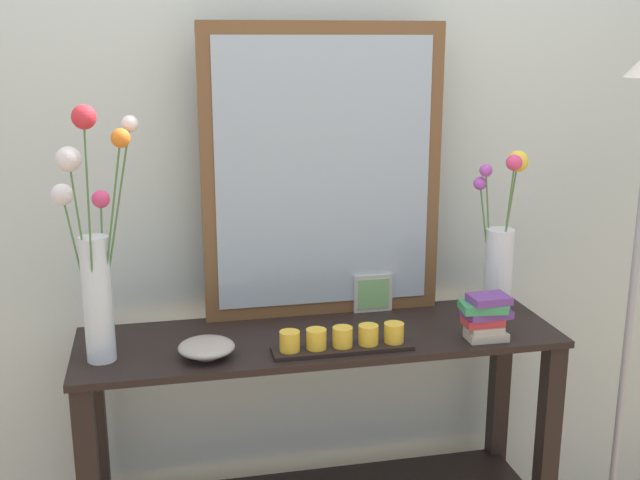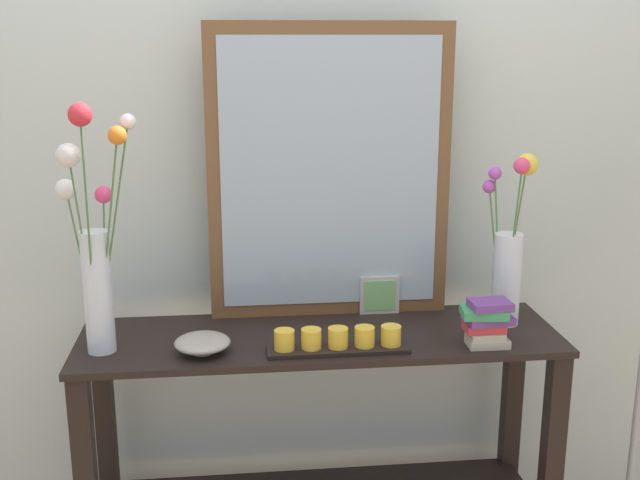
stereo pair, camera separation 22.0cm
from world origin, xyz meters
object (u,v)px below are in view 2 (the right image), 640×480
at_px(vase_right, 508,258).
at_px(decorative_bowl, 202,343).
at_px(candle_tray, 338,341).
at_px(tall_vase_left, 94,251).
at_px(console_table, 320,430).
at_px(book_stack, 487,322).
at_px(mirror_leaning, 330,174).
at_px(picture_frame_small, 380,295).

distance_m(vase_right, decorative_bowl, 0.93).
bearing_deg(candle_tray, decorative_bowl, 175.33).
bearing_deg(tall_vase_left, console_table, 6.12).
xyz_separation_m(candle_tray, book_stack, (0.42, -0.00, 0.04)).
relative_size(candle_tray, decorative_bowl, 2.55).
relative_size(tall_vase_left, candle_tray, 1.75).
bearing_deg(candle_tray, tall_vase_left, 174.42).
xyz_separation_m(console_table, mirror_leaning, (0.05, 0.18, 0.75)).
distance_m(mirror_leaning, vase_right, 0.59).
bearing_deg(decorative_bowl, picture_frame_small, 25.45).
bearing_deg(decorative_bowl, console_table, 16.38).
relative_size(console_table, vase_right, 2.69).
bearing_deg(vase_right, mirror_leaning, 163.92).
distance_m(vase_right, candle_tray, 0.58).
distance_m(candle_tray, decorative_bowl, 0.37).
xyz_separation_m(mirror_leaning, vase_right, (0.52, -0.15, -0.24)).
relative_size(vase_right, decorative_bowl, 3.37).
relative_size(console_table, book_stack, 9.24).
xyz_separation_m(vase_right, decorative_bowl, (-0.90, -0.13, -0.18)).
xyz_separation_m(vase_right, candle_tray, (-0.53, -0.16, -0.18)).
distance_m(tall_vase_left, decorative_bowl, 0.38).
relative_size(vase_right, book_stack, 3.43).
bearing_deg(picture_frame_small, vase_right, -19.91).
relative_size(console_table, decorative_bowl, 9.08).
xyz_separation_m(console_table, book_stack, (0.45, -0.13, 0.38)).
bearing_deg(console_table, mirror_leaning, 74.40).
bearing_deg(book_stack, candle_tray, 179.35).
xyz_separation_m(console_table, candle_tray, (0.04, -0.13, 0.34)).
distance_m(mirror_leaning, book_stack, 0.63).
distance_m(mirror_leaning, candle_tray, 0.52).
relative_size(mirror_leaning, picture_frame_small, 7.16).
xyz_separation_m(vase_right, book_stack, (-0.11, -0.16, -0.13)).
distance_m(tall_vase_left, picture_frame_small, 0.88).
relative_size(tall_vase_left, decorative_bowl, 4.47).
xyz_separation_m(vase_right, picture_frame_small, (-0.36, 0.13, -0.15)).
height_order(console_table, picture_frame_small, picture_frame_small).
xyz_separation_m(tall_vase_left, book_stack, (1.07, -0.07, -0.22)).
distance_m(decorative_bowl, book_stack, 0.79).
relative_size(console_table, mirror_leaning, 1.57).
bearing_deg(decorative_bowl, vase_right, 8.02).
height_order(picture_frame_small, decorative_bowl, picture_frame_small).
xyz_separation_m(decorative_bowl, book_stack, (0.79, -0.04, 0.04)).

